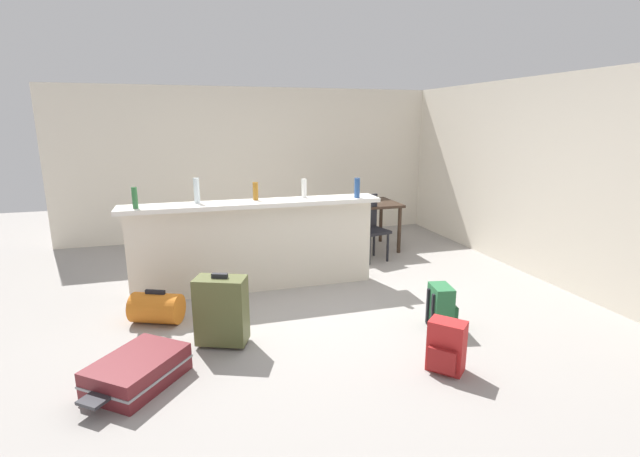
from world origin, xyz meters
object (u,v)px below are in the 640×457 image
object	(u,v)px
dining_table	(361,209)
backpack_green	(441,307)
bottle_white	(304,188)
suitcase_flat_maroon	(137,371)
bottle_amber	(256,191)
backpack_red	(446,347)
duffel_bag_orange	(157,308)
dining_chair_near_partition	(369,224)
suitcase_upright_olive	(222,310)
bottle_clear	(197,191)
bottle_green	(135,198)
bottle_blue	(357,188)

from	to	relation	value
dining_table	backpack_green	size ratio (longest dim) A/B	2.62
bottle_white	suitcase_flat_maroon	distance (m)	2.77
bottle_amber	backpack_red	world-z (taller)	bottle_amber
duffel_bag_orange	dining_chair_near_partition	bearing A→B (deg)	26.02
backpack_red	suitcase_upright_olive	distance (m)	1.93
bottle_clear	dining_table	world-z (taller)	bottle_clear
bottle_clear	bottle_green	bearing A→B (deg)	-166.71
bottle_green	bottle_clear	distance (m)	0.65
bottle_blue	duffel_bag_orange	world-z (taller)	bottle_blue
bottle_green	bottle_blue	size ratio (longest dim) A/B	0.95
bottle_white	dining_chair_near_partition	distance (m)	1.46
bottle_white	suitcase_upright_olive	xyz separation A→B (m)	(-1.12, -1.38, -0.84)
bottle_green	backpack_red	world-z (taller)	bottle_green
bottle_clear	dining_chair_near_partition	distance (m)	2.55
bottle_amber	bottle_blue	bearing A→B (deg)	-8.31
bottle_blue	bottle_green	bearing A→B (deg)	179.63
bottle_white	duffel_bag_orange	world-z (taller)	bottle_white
bottle_green	bottle_amber	world-z (taller)	bottle_green
bottle_clear	backpack_red	size ratio (longest dim) A/B	0.67
dining_table	backpack_green	bearing A→B (deg)	-95.25
dining_table	suitcase_flat_maroon	world-z (taller)	dining_table
suitcase_flat_maroon	backpack_red	world-z (taller)	backpack_red
bottle_white	backpack_green	xyz separation A→B (m)	(0.95, -1.61, -0.97)
bottle_clear	bottle_amber	world-z (taller)	bottle_clear
bottle_blue	backpack_red	size ratio (longest dim) A/B	0.56
bottle_blue	dining_table	size ratio (longest dim) A/B	0.22
dining_table	dining_chair_near_partition	world-z (taller)	dining_chair_near_partition
bottle_clear	duffel_bag_orange	xyz separation A→B (m)	(-0.47, -0.71, -1.05)
dining_table	backpack_red	bearing A→B (deg)	-100.40
bottle_green	bottle_white	distance (m)	1.88
bottle_green	dining_table	xyz separation A→B (m)	(3.07, 1.32, -0.53)
backpack_green	dining_table	bearing A→B (deg)	84.75
bottle_amber	dining_table	world-z (taller)	bottle_amber
bottle_blue	dining_chair_near_partition	bearing A→B (deg)	58.26
bottle_white	backpack_red	xyz separation A→B (m)	(0.56, -2.32, -0.97)
bottle_white	bottle_blue	size ratio (longest dim) A/B	0.95
backpack_red	backpack_green	world-z (taller)	same
dining_table	duffel_bag_orange	bearing A→B (deg)	-147.06
bottle_clear	suitcase_upright_olive	world-z (taller)	bottle_clear
bottle_white	bottle_amber	bearing A→B (deg)	-179.62
backpack_red	backpack_green	xyz separation A→B (m)	(0.38, 0.71, 0.00)
backpack_green	duffel_bag_orange	xyz separation A→B (m)	(-2.65, 0.89, -0.05)
bottle_green	dining_chair_near_partition	xyz separation A→B (m)	(3.00, 0.82, -0.66)
dining_chair_near_partition	suitcase_flat_maroon	bearing A→B (deg)	-139.51
suitcase_flat_maroon	duffel_bag_orange	distance (m)	1.11
bottle_green	backpack_red	distance (m)	3.39
duffel_bag_orange	bottle_clear	bearing A→B (deg)	56.55
dining_table	backpack_green	world-z (taller)	dining_table
backpack_green	backpack_red	bearing A→B (deg)	-118.41
bottle_amber	suitcase_upright_olive	size ratio (longest dim) A/B	0.31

